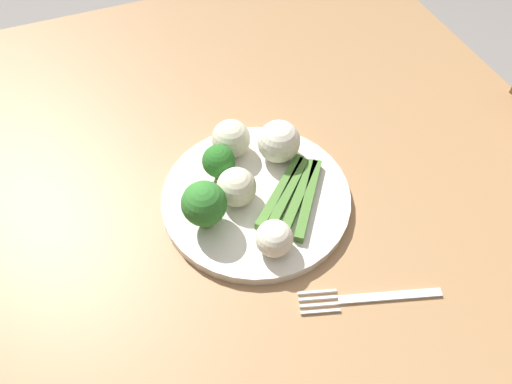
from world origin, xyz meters
TOP-DOWN VIEW (x-y plane):
  - dining_table at (0.00, 0.00)m, footprint 1.19×0.86m
  - plate at (0.07, 0.03)m, footprint 0.25×0.25m
  - asparagus_bundle at (0.04, -0.01)m, footprint 0.13×0.12m
  - broccoli_back at (0.05, 0.11)m, footprint 0.06×0.06m
  - broccoli_left at (0.11, 0.07)m, footprint 0.04×0.04m
  - cauliflower_front_left at (0.15, 0.04)m, footprint 0.05×0.05m
  - cauliflower_near_center at (-0.01, 0.04)m, footprint 0.04×0.04m
  - cauliflower_edge at (0.12, -0.02)m, footprint 0.06×0.06m
  - cauliflower_right at (0.07, 0.06)m, footprint 0.05×0.05m
  - fork at (-0.11, -0.03)m, footprint 0.07×0.16m

SIDE VIEW (x-z plane):
  - dining_table at x=0.00m, z-range 0.25..0.97m
  - fork at x=-0.11m, z-range 0.72..0.72m
  - plate at x=0.07m, z-range 0.72..0.74m
  - asparagus_bundle at x=0.04m, z-range 0.74..0.75m
  - cauliflower_near_center at x=-0.01m, z-range 0.74..0.78m
  - cauliflower_right at x=0.07m, z-range 0.74..0.79m
  - cauliflower_front_left at x=0.15m, z-range 0.74..0.79m
  - cauliflower_edge at x=0.12m, z-range 0.74..0.79m
  - broccoli_left at x=0.11m, z-range 0.74..0.79m
  - broccoli_back at x=0.05m, z-range 0.74..0.81m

